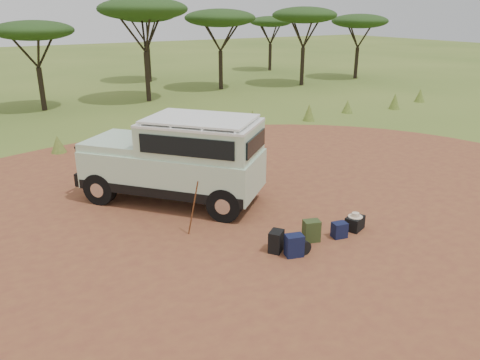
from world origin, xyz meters
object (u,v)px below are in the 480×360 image
backpack_navy (294,246)px  duffel_navy (339,230)px  backpack_black (276,241)px  walking_staff (193,208)px  backpack_olive (311,231)px  hard_case (355,223)px  safari_vehicle (178,161)px

backpack_navy → duffel_navy: 1.54m
backpack_black → duffel_navy: bearing=-43.4°
walking_staff → duffel_navy: walking_staff is taller
walking_staff → backpack_navy: size_ratio=2.74×
backpack_black → backpack_navy: backpack_navy is taller
walking_staff → backpack_olive: walking_staff is taller
walking_staff → backpack_olive: bearing=-98.1°
hard_case → backpack_black: bearing=156.0°
backpack_olive → duffel_navy: bearing=1.9°
duffel_navy → hard_case: size_ratio=0.79×
backpack_black → duffel_navy: backpack_black is taller
safari_vehicle → backpack_navy: (0.89, -4.37, -0.97)m
walking_staff → duffel_navy: (3.01, -2.01, -0.51)m
backpack_olive → hard_case: size_ratio=1.09×
backpack_olive → duffel_navy: (0.72, -0.21, -0.07)m
walking_staff → backpack_olive: 2.95m
backpack_navy → backpack_olive: bearing=40.7°
safari_vehicle → walking_staff: bearing=-56.2°
backpack_black → backpack_navy: size_ratio=0.99×
safari_vehicle → hard_case: safari_vehicle is taller
safari_vehicle → backpack_navy: size_ratio=10.01×
safari_vehicle → backpack_black: size_ratio=10.11×
safari_vehicle → backpack_navy: bearing=-29.5°
backpack_black → hard_case: size_ratio=1.04×
backpack_black → hard_case: (2.40, -0.09, -0.08)m
backpack_navy → duffel_navy: bearing=22.1°
backpack_navy → duffel_navy: backpack_navy is taller
safari_vehicle → backpack_black: 4.15m
duffel_navy → hard_case: (0.64, 0.13, -0.02)m
walking_staff → backpack_olive: size_ratio=2.65×
backpack_black → duffel_navy: size_ratio=1.31×
duffel_navy → hard_case: bearing=21.9°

